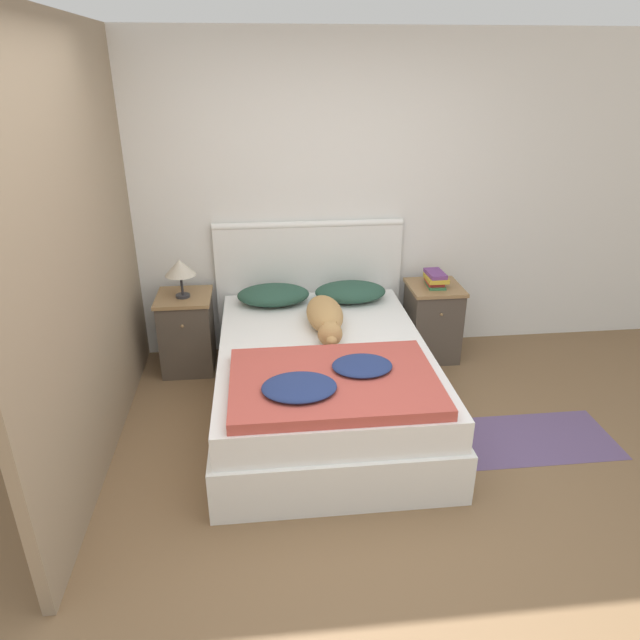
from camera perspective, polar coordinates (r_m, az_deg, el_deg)
ground_plane at (r=3.36m, az=2.23°, el=-18.72°), size 16.00×16.00×0.00m
wall_back at (r=4.69m, az=-1.33°, el=11.73°), size 9.00×0.06×2.55m
wall_side_left at (r=3.77m, az=-21.93°, el=6.87°), size 0.06×3.10×2.55m
bed at (r=4.01m, az=0.32°, el=-6.09°), size 1.47×2.05×0.54m
headboard at (r=4.81m, az=-1.09°, el=3.54°), size 1.55×0.06×1.14m
nightstand_left at (r=4.71m, az=-13.13°, el=-1.19°), size 0.42×0.45×0.64m
nightstand_right at (r=4.87m, az=11.15°, el=-0.09°), size 0.42×0.45×0.64m
pillow_left at (r=4.55m, az=-4.69°, el=2.52°), size 0.57×0.37×0.15m
pillow_right at (r=4.60m, az=3.05°, el=2.84°), size 0.57×0.37×0.15m
quilt at (r=3.37m, az=1.24°, el=-6.17°), size 1.22×0.86×0.12m
dog at (r=4.10m, az=0.56°, el=0.35°), size 0.26×0.80×0.19m
book_stack at (r=4.73m, az=11.47°, el=4.06°), size 0.17×0.24×0.12m
table_lamp at (r=4.48m, az=-13.83°, el=5.03°), size 0.24×0.24×0.30m
rug at (r=4.14m, az=20.33°, el=-11.05°), size 1.09×0.56×0.00m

